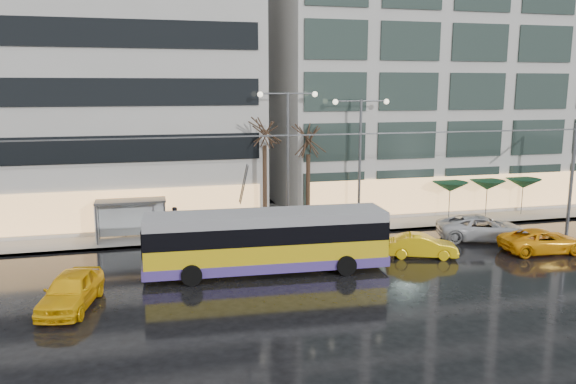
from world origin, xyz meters
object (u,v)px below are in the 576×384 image
object	(u,v)px
bus_shelter	(125,211)
street_lamp_near	(288,141)
taxi_a	(71,290)
trolleybus	(267,243)

from	to	relation	value
bus_shelter	street_lamp_near	bearing A→B (deg)	0.63
bus_shelter	taxi_a	world-z (taller)	bus_shelter
trolleybus	bus_shelter	xyz separation A→B (m)	(-7.30, 7.80, 0.40)
street_lamp_near	taxi_a	size ratio (longest dim) A/B	1.93
bus_shelter	street_lamp_near	distance (m)	11.14
trolleybus	bus_shelter	size ratio (longest dim) A/B	2.98
bus_shelter	taxi_a	xyz separation A→B (m)	(-1.93, -10.46, -1.16)
taxi_a	trolleybus	bearing A→B (deg)	27.78
bus_shelter	taxi_a	distance (m)	10.70
trolleybus	street_lamp_near	size ratio (longest dim) A/B	1.39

